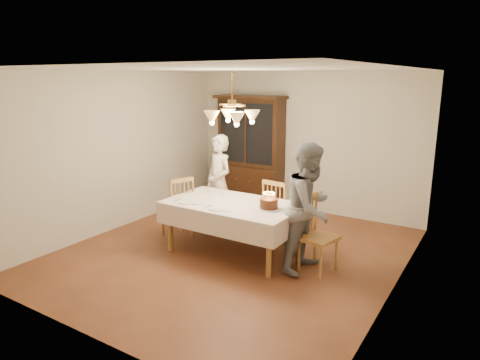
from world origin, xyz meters
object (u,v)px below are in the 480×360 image
Objects in this scene: dining_table at (233,208)px; elderly_woman at (219,183)px; birthday_cake at (269,204)px; china_hutch at (250,153)px; chair_far_side at (280,214)px.

dining_table is 1.05m from elderly_woman.
dining_table is at bearing -179.42° from birthday_cake.
china_hutch is 2.78m from birthday_cake.
birthday_cake is (0.20, -0.74, 0.39)m from chair_far_side.
china_hutch is 1.35× the size of elderly_woman.
dining_table is 6.33× the size of birthday_cake.
birthday_cake is at bearing -54.14° from china_hutch.
birthday_cake is (1.32, -0.73, 0.03)m from elderly_woman.
china_hutch reaches higher than birthday_cake.
elderly_woman is at bearing 151.24° from birthday_cake.
elderly_woman reaches higher than chair_far_side.
china_hutch is 7.20× the size of birthday_cake.
china_hutch is at bearing 125.86° from birthday_cake.
elderly_woman is (-1.12, -0.01, 0.36)m from chair_far_side.
china_hutch reaches higher than chair_far_side.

